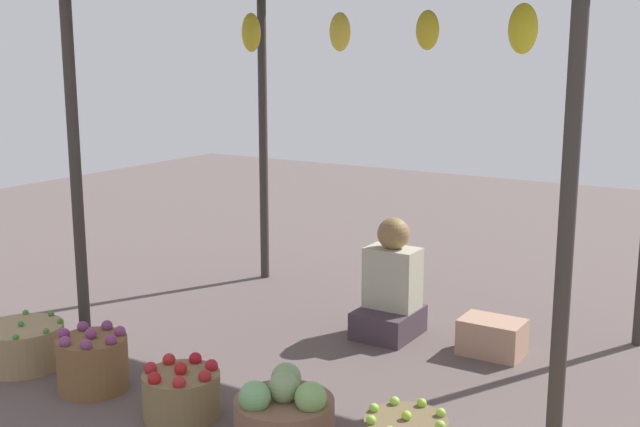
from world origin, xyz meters
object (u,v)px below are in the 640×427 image
Objects in this scene: vendor_person at (391,291)px; basket_green_chilies at (23,346)px; basket_purple_onions at (93,362)px; wooden_crate_near_vendor at (492,337)px; basket_cabbages at (284,415)px; basket_red_apples at (182,393)px.

vendor_person is 2.29m from basket_green_chilies.
basket_purple_onions is 2.36m from wooden_crate_near_vendor.
wooden_crate_near_vendor is at bearing 74.81° from basket_cabbages.
basket_purple_onions reaches higher than basket_red_apples.
wooden_crate_near_vendor is at bearing 0.91° from vendor_person.
basket_green_chilies is 1.24m from basket_red_apples.
vendor_person is at bearing 98.96° from basket_cabbages.
vendor_person is 1.93m from basket_purple_onions.
basket_green_chilies is 0.60m from basket_purple_onions.
basket_green_chilies is at bearing 179.82° from basket_red_apples.
vendor_person is 1.63× the size of basket_cabbages.
basket_cabbages is at bearing 1.65° from basket_purple_onions.
basket_green_chilies is 1.28× the size of wooden_crate_near_vendor.
wooden_crate_near_vendor is (0.44, 1.61, -0.03)m from basket_cabbages.
vendor_person is 2.03× the size of basket_purple_onions.
wooden_crate_near_vendor is (0.69, 0.01, -0.19)m from vendor_person.
basket_purple_onions reaches higher than wooden_crate_near_vendor.
basket_green_chilies is at bearing -179.22° from basket_cabbages.
basket_purple_onions is at bearing -1.01° from basket_green_chilies.
basket_purple_onions is 1.02× the size of wooden_crate_near_vendor.
basket_cabbages reaches higher than basket_green_chilies.
basket_cabbages is (1.25, 0.04, -0.01)m from basket_purple_onions.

